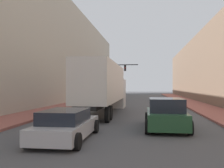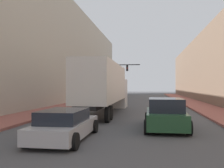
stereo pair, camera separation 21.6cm
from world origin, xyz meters
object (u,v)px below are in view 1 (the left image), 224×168
traffic_signal_gantry (109,75)px  sedan_car (66,125)px  semi_truck (105,86)px  suv_car (166,114)px

traffic_signal_gantry → sedan_car: bearing=-85.4°
sedan_car → traffic_signal_gantry: traffic_signal_gantry is taller
semi_truck → sedan_car: (0.08, -10.85, -1.65)m
sedan_car → suv_car: 5.56m
semi_truck → sedan_car: bearing=-89.6°
semi_truck → sedan_car: 10.97m
suv_car → traffic_signal_gantry: 25.49m
semi_truck → traffic_signal_gantry: (-2.13, 16.83, 1.77)m
sedan_car → suv_car: (4.47, 3.30, 0.15)m
semi_truck → suv_car: size_ratio=3.08×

